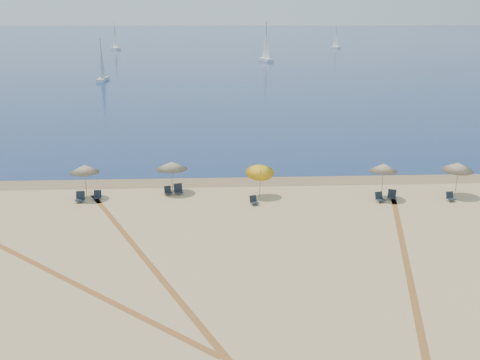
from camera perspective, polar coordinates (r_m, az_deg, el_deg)
The scene contains 20 objects.
ocean at distance 244.01m, azimuth -2.53°, elevation 13.70°, with size 500.00×500.00×0.00m, color #0C2151.
wet_sand at distance 44.63m, azimuth -0.26°, elevation -0.11°, with size 500.00×500.00×0.00m, color olive.
umbrella_1 at distance 41.56m, azimuth -15.20°, elevation 1.10°, with size 2.09×2.09×2.50m.
umbrella_2 at distance 41.67m, azimuth -6.82°, elevation 1.45°, with size 2.29×2.29×2.38m.
umbrella_3 at distance 40.41m, azimuth 1.99°, elevation 1.07°, with size 2.06×2.12×2.64m.
umbrella_4 at distance 41.24m, azimuth 14.08°, elevation 1.22°, with size 1.98×1.98×2.61m.
umbrella_5 at distance 43.38m, azimuth 20.85°, elevation 1.25°, with size 2.19×2.23×2.54m.
chair_2 at distance 41.35m, azimuth -15.60°, elevation -1.68°, with size 0.64×0.74×0.73m.
chair_3 at distance 41.57m, azimuth -14.00°, elevation -1.51°, with size 0.53×0.62×0.63m.
chair_4 at distance 41.75m, azimuth -7.17°, elevation -1.08°, with size 0.62×0.68×0.59m.
chair_5 at distance 41.77m, azimuth -6.16°, elevation -0.95°, with size 0.72×0.81×0.73m.
chair_6 at distance 39.32m, azimuth 1.39°, elevation -2.07°, with size 0.70×0.74×0.61m.
chair_7 at distance 41.03m, azimuth 13.73°, elevation -1.71°, with size 0.72×0.78×0.67m.
chair_8 at distance 41.74m, azimuth 14.85°, elevation -1.47°, with size 0.79×0.84×0.69m.
chair_9 at distance 42.65m, azimuth 20.20°, elevation -1.60°, with size 0.61×0.69×0.64m.
sailboat_0 at distance 110.07m, azimuth -13.54°, elevation 10.77°, with size 1.52×5.22×7.71m.
sailboat_1 at distance 199.08m, azimuth 9.50°, elevation 13.44°, with size 2.59×4.99×7.21m.
sailboat_2 at distance 148.19m, azimuth 2.61°, elevation 12.85°, with size 3.38×6.65×9.60m.
sailboat_3 at distance 194.90m, azimuth -12.31°, elevation 13.34°, with size 3.98×5.73×8.51m.
tire_tracks at distance 30.05m, azimuth -4.52°, elevation -8.83°, with size 56.66×40.34×0.00m.
Camera 1 is at (-1.98, -18.66, 12.96)m, focal length 42.91 mm.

